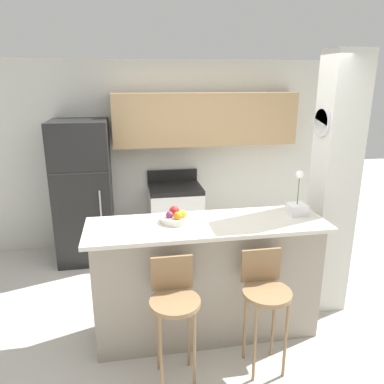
{
  "coord_description": "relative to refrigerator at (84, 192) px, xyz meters",
  "views": [
    {
      "loc": [
        -0.66,
        -2.96,
        2.28
      ],
      "look_at": [
        0.0,
        0.77,
        1.15
      ],
      "focal_mm": 35.0,
      "sensor_mm": 36.0,
      "label": 1
    }
  ],
  "objects": [
    {
      "name": "ground_plane",
      "position": [
        1.23,
        -1.8,
        -0.91
      ],
      "size": [
        14.0,
        14.0,
        0.0
      ],
      "primitive_type": "plane",
      "color": "beige"
    },
    {
      "name": "counter_bar",
      "position": [
        1.23,
        -1.8,
        -0.36
      ],
      "size": [
        2.1,
        0.65,
        1.09
      ],
      "color": "gray",
      "rests_on": "ground_plane"
    },
    {
      "name": "stove_range",
      "position": [
        1.19,
        0.06,
        -0.45
      ],
      "size": [
        0.7,
        0.63,
        1.07
      ],
      "color": "white",
      "rests_on": "ground_plane"
    },
    {
      "name": "bar_stool_right",
      "position": [
        1.59,
        -2.3,
        -0.24
      ],
      "size": [
        0.38,
        0.38,
        0.99
      ],
      "color": "olive",
      "rests_on": "ground_plane"
    },
    {
      "name": "orchid_vase",
      "position": [
        2.08,
        -1.73,
        0.27
      ],
      "size": [
        0.16,
        0.16,
        0.41
      ],
      "color": "white",
      "rests_on": "counter_bar"
    },
    {
      "name": "wall_back",
      "position": [
        1.38,
        0.34,
        0.56
      ],
      "size": [
        5.6,
        0.38,
        2.55
      ],
      "color": "silver",
      "rests_on": "ground_plane"
    },
    {
      "name": "fruit_bowl",
      "position": [
        0.96,
        -1.72,
        0.23
      ],
      "size": [
        0.27,
        0.27,
        0.12
      ],
      "color": "silver",
      "rests_on": "counter_bar"
    },
    {
      "name": "bar_stool_left",
      "position": [
        0.87,
        -2.3,
        -0.24
      ],
      "size": [
        0.38,
        0.38,
        0.99
      ],
      "color": "olive",
      "rests_on": "ground_plane"
    },
    {
      "name": "pillar_right",
      "position": [
        2.53,
        -1.57,
        0.37
      ],
      "size": [
        0.38,
        0.32,
        2.55
      ],
      "color": "silver",
      "rests_on": "ground_plane"
    },
    {
      "name": "refrigerator",
      "position": [
        0.0,
        0.0,
        0.0
      ],
      "size": [
        0.7,
        0.73,
        1.82
      ],
      "color": "black",
      "rests_on": "ground_plane"
    }
  ]
}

